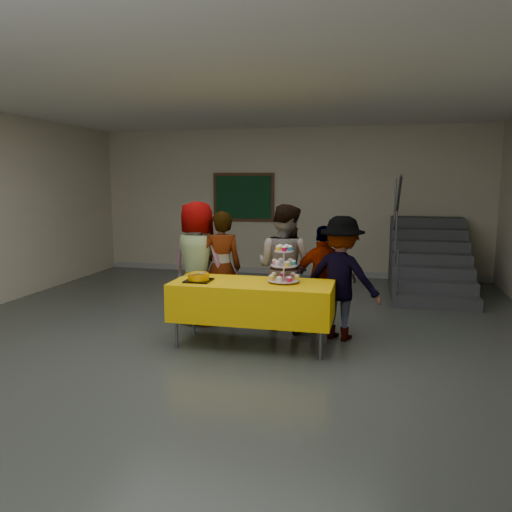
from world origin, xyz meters
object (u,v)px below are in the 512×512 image
(cupcake_stand, at_px, (284,267))
(schoolchild_d, at_px, (324,280))
(schoolchild_a, at_px, (197,263))
(staircase, at_px, (428,263))
(schoolchild_e, at_px, (341,278))
(noticeboard, at_px, (243,197))
(schoolchild_c, at_px, (284,268))
(bake_table, at_px, (252,300))
(schoolchild_b, at_px, (221,268))
(bear_cake, at_px, (199,276))

(cupcake_stand, distance_m, schoolchild_d, 0.81)
(cupcake_stand, bearing_deg, schoolchild_a, 151.50)
(cupcake_stand, bearing_deg, staircase, 61.68)
(schoolchild_a, bearing_deg, staircase, -121.56)
(schoolchild_e, xyz_separation_m, staircase, (1.34, 3.21, -0.27))
(cupcake_stand, relative_size, noticeboard, 0.34)
(schoolchild_c, bearing_deg, schoolchild_d, -164.13)
(schoolchild_a, height_order, schoolchild_c, schoolchild_a)
(schoolchild_d, height_order, noticeboard, noticeboard)
(schoolchild_e, bearing_deg, noticeboard, -43.64)
(cupcake_stand, height_order, schoolchild_c, schoolchild_c)
(bake_table, relative_size, schoolchild_a, 1.12)
(schoolchild_c, xyz_separation_m, schoolchild_d, (0.52, -0.05, -0.13))
(bake_table, bearing_deg, schoolchild_a, 140.58)
(schoolchild_b, relative_size, schoolchild_e, 1.02)
(schoolchild_a, bearing_deg, schoolchild_b, -164.40)
(cupcake_stand, relative_size, staircase, 0.19)
(schoolchild_c, xyz_separation_m, staircase, (2.09, 2.97, -0.33))
(cupcake_stand, height_order, staircase, staircase)
(schoolchild_d, bearing_deg, bear_cake, 19.61)
(bake_table, xyz_separation_m, schoolchild_c, (0.25, 0.76, 0.27))
(staircase, bearing_deg, schoolchild_e, -112.69)
(staircase, bearing_deg, schoolchild_b, -135.04)
(bear_cake, xyz_separation_m, staircase, (2.96, 3.83, -0.34))
(bake_table, xyz_separation_m, schoolchild_a, (-0.96, 0.79, 0.28))
(cupcake_stand, relative_size, bear_cake, 1.24)
(bake_table, relative_size, bear_cake, 5.25)
(schoolchild_a, height_order, schoolchild_b, schoolchild_a)
(schoolchild_c, xyz_separation_m, schoolchild_e, (0.75, -0.24, -0.06))
(bear_cake, relative_size, noticeboard, 0.28)
(bear_cake, relative_size, schoolchild_a, 0.21)
(bake_table, distance_m, schoolchild_c, 0.85)
(schoolchild_a, distance_m, staircase, 4.44)
(bear_cake, bearing_deg, schoolchild_d, 30.04)
(staircase, bearing_deg, cupcake_stand, -118.32)
(bake_table, distance_m, schoolchild_d, 1.06)
(schoolchild_a, relative_size, schoolchild_c, 1.02)
(bear_cake, height_order, schoolchild_e, schoolchild_e)
(cupcake_stand, height_order, schoolchild_a, schoolchild_a)
(schoolchild_a, xyz_separation_m, noticeboard, (-0.34, 3.79, 0.76))
(cupcake_stand, bearing_deg, bear_cake, -170.78)
(schoolchild_b, relative_size, schoolchild_d, 1.12)
(schoolchild_a, distance_m, schoolchild_c, 1.21)
(bake_table, distance_m, schoolchild_e, 1.15)
(schoolchild_e, bearing_deg, cupcake_stand, 52.65)
(schoolchild_c, bearing_deg, staircase, -103.98)
(cupcake_stand, height_order, schoolchild_d, schoolchild_d)
(schoolchild_c, bearing_deg, bear_cake, 65.45)
(noticeboard, bearing_deg, schoolchild_d, -61.84)
(schoolchild_d, distance_m, noticeboard, 4.47)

